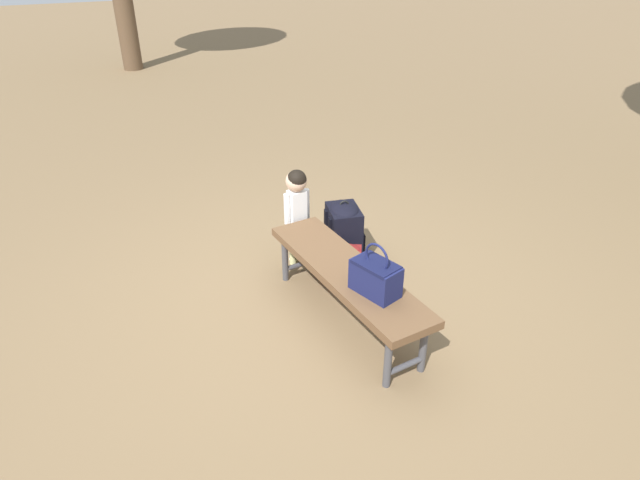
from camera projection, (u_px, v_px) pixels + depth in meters
ground_plane at (309, 302)px, 4.34m from camera, size 40.00×40.00×0.00m
park_bench at (347, 275)px, 3.95m from camera, size 1.64×0.62×0.45m
handbag at (376, 276)px, 3.61m from camera, size 0.36×0.28×0.37m
child_standing at (297, 203)px, 4.56m from camera, size 0.17×0.23×0.86m
backpack_large at (344, 231)px, 4.73m from camera, size 0.38×0.34×0.58m
backpack_small at (348, 263)px, 4.49m from camera, size 0.24×0.26×0.36m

